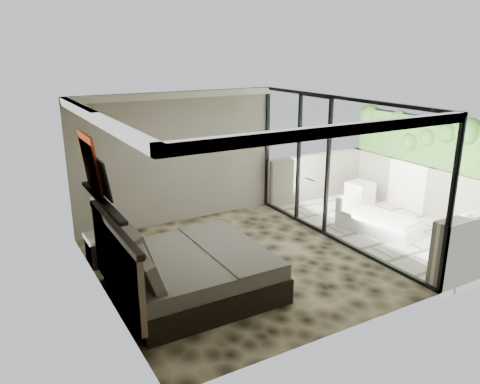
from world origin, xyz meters
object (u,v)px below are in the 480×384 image
nightstand (103,248)px  table_lamp (102,211)px  ottoman (360,193)px  lounger (376,222)px  bed (186,271)px

nightstand → table_lamp: (0.04, 0.02, 0.66)m
nightstand → ottoman: (6.24, 0.19, -0.01)m
ottoman → table_lamp: bearing=-178.5°
table_lamp → ottoman: size_ratio=1.24×
table_lamp → lounger: (5.25, -1.31, -0.75)m
bed → nightstand: (-0.83, 1.73, -0.09)m
bed → ottoman: size_ratio=4.34×
table_lamp → ottoman: table_lamp is taller
nightstand → table_lamp: 0.67m
bed → ottoman: bed is taller
table_lamp → bed: bearing=-65.7°
nightstand → lounger: bearing=-26.2°
nightstand → bed: bearing=-76.9°
nightstand → ottoman: nightstand is taller
ottoman → lounger: size_ratio=0.31×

